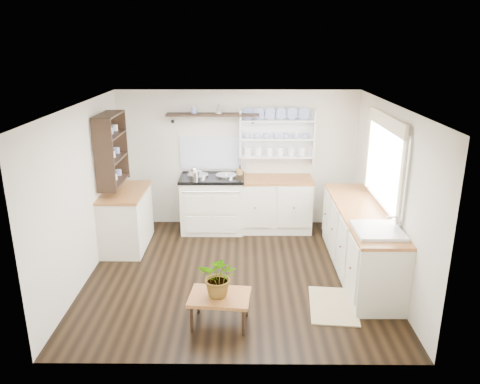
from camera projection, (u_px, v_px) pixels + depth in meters
name	position (u px, v px, depth m)	size (l,w,h in m)	color
floor	(236.00, 273.00, 6.46)	(4.00, 3.80, 0.01)	black
wall_back	(238.00, 159.00, 7.91)	(4.00, 0.02, 2.30)	beige
wall_right	(389.00, 195.00, 6.09)	(0.02, 3.80, 2.30)	beige
wall_left	(83.00, 194.00, 6.11)	(0.02, 3.80, 2.30)	beige
ceiling	(236.00, 106.00, 5.74)	(4.00, 3.80, 0.01)	white
window	(385.00, 161.00, 6.10)	(0.08, 1.55, 1.22)	white
aga_cooker	(213.00, 203.00, 7.80)	(1.05, 0.73, 0.97)	white
back_cabinets	(273.00, 203.00, 7.83)	(1.27, 0.63, 0.90)	white
right_cabinets	(360.00, 240.00, 6.40)	(0.62, 2.43, 0.90)	white
belfast_sink	(377.00, 240.00, 5.58)	(0.55, 0.60, 0.45)	white
left_cabinets	(126.00, 218.00, 7.18)	(0.62, 1.13, 0.90)	white
plate_rack	(277.00, 136.00, 7.74)	(1.20, 0.22, 0.90)	white
high_shelf	(213.00, 115.00, 7.56)	(1.50, 0.29, 0.16)	black
left_shelving	(111.00, 149.00, 6.84)	(0.28, 0.80, 1.05)	black
kettle	(194.00, 173.00, 7.52)	(0.17, 0.17, 0.20)	silver
utensil_crock	(239.00, 173.00, 7.75)	(0.11, 0.11, 0.13)	olive
center_table	(220.00, 299.00, 5.21)	(0.71, 0.54, 0.36)	brown
potted_plant	(219.00, 276.00, 5.13)	(0.43, 0.37, 0.48)	#3F7233
floor_rug	(333.00, 305.00, 5.66)	(0.55, 0.85, 0.02)	#9D815B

